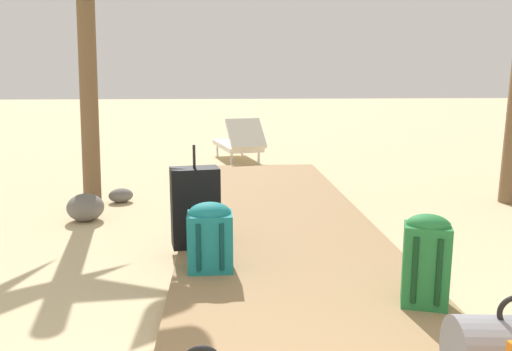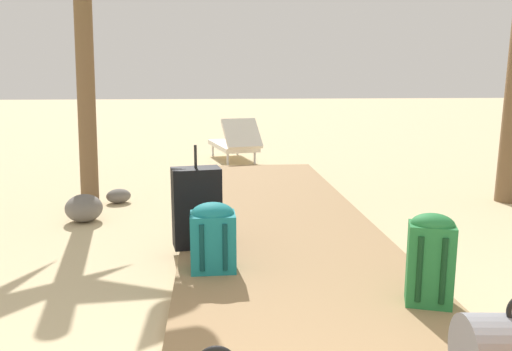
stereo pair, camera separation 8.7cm
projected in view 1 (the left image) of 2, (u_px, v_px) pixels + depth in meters
The scene contains 8 objects.
ground_plane at pixel (293, 271), 4.05m from camera, with size 60.00×60.00×0.00m, color #D1BA8C.
boardwalk at pixel (282, 237), 4.77m from camera, with size 1.83×7.38×0.08m, color #9E7A51.
suitcase_black at pixel (195, 207), 4.36m from camera, with size 0.43×0.30×0.86m.
backpack_teal at pixel (210, 235), 3.82m from camera, with size 0.33×0.28×0.51m.
backpack_green at pixel (426, 258), 3.21m from camera, with size 0.33×0.28×0.59m.
lounge_chair at pixel (239, 143), 9.19m from camera, with size 0.93×1.65×0.78m.
rock_left_far at pixel (121, 195), 6.23m from camera, with size 0.29×0.22×0.17m, color slate.
rock_left_mid at pixel (85, 207), 5.44m from camera, with size 0.38×0.39×0.29m, color slate.
Camera 1 is at (-0.55, -0.86, 1.50)m, focal length 36.48 mm.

